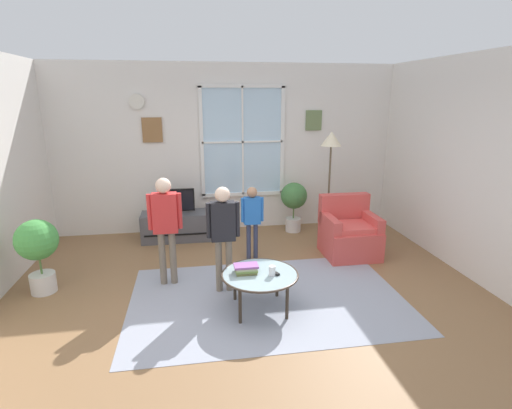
{
  "coord_description": "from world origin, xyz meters",
  "views": [
    {
      "loc": [
        -0.6,
        -4.08,
        2.31
      ],
      "look_at": [
        0.19,
        0.8,
        0.93
      ],
      "focal_mm": 27.54,
      "sensor_mm": 36.0,
      "label": 1
    }
  ],
  "objects_px": {
    "remote_near_books": "(275,273)",
    "person_black_shirt": "(223,227)",
    "cup": "(272,271)",
    "potted_plant_by_window": "(294,200)",
    "armchair": "(349,234)",
    "person_red_shirt": "(165,219)",
    "person_blue_shirt": "(252,215)",
    "floor_lamp": "(331,150)",
    "coffee_table": "(260,276)",
    "tv_stand": "(178,226)",
    "television": "(177,200)",
    "potted_plant_corner": "(38,247)",
    "book_stack": "(246,269)"
  },
  "relations": [
    {
      "from": "tv_stand",
      "to": "potted_plant_corner",
      "type": "bearing_deg",
      "value": -134.71
    },
    {
      "from": "armchair",
      "to": "coffee_table",
      "type": "height_order",
      "value": "armchair"
    },
    {
      "from": "tv_stand",
      "to": "person_red_shirt",
      "type": "distance_m",
      "value": 1.71
    },
    {
      "from": "person_black_shirt",
      "to": "armchair",
      "type": "bearing_deg",
      "value": 23.55
    },
    {
      "from": "armchair",
      "to": "remote_near_books",
      "type": "bearing_deg",
      "value": -136.12
    },
    {
      "from": "tv_stand",
      "to": "person_black_shirt",
      "type": "distance_m",
      "value": 2.07
    },
    {
      "from": "book_stack",
      "to": "potted_plant_corner",
      "type": "relative_size",
      "value": 0.29
    },
    {
      "from": "cup",
      "to": "potted_plant_by_window",
      "type": "height_order",
      "value": "potted_plant_by_window"
    },
    {
      "from": "armchair",
      "to": "floor_lamp",
      "type": "bearing_deg",
      "value": 100.45
    },
    {
      "from": "television",
      "to": "person_black_shirt",
      "type": "relative_size",
      "value": 0.44
    },
    {
      "from": "coffee_table",
      "to": "potted_plant_by_window",
      "type": "bearing_deg",
      "value": 67.61
    },
    {
      "from": "person_red_shirt",
      "to": "person_blue_shirt",
      "type": "bearing_deg",
      "value": 27.04
    },
    {
      "from": "potted_plant_corner",
      "to": "coffee_table",
      "type": "bearing_deg",
      "value": -17.86
    },
    {
      "from": "armchair",
      "to": "cup",
      "type": "distance_m",
      "value": 2.02
    },
    {
      "from": "floor_lamp",
      "to": "television",
      "type": "bearing_deg",
      "value": 170.19
    },
    {
      "from": "television",
      "to": "potted_plant_by_window",
      "type": "height_order",
      "value": "potted_plant_by_window"
    },
    {
      "from": "coffee_table",
      "to": "floor_lamp",
      "type": "xyz_separation_m",
      "value": [
        1.46,
        1.97,
        1.08
      ]
    },
    {
      "from": "potted_plant_by_window",
      "to": "remote_near_books",
      "type": "bearing_deg",
      "value": -108.99
    },
    {
      "from": "person_blue_shirt",
      "to": "person_red_shirt",
      "type": "bearing_deg",
      "value": -152.96
    },
    {
      "from": "cup",
      "to": "potted_plant_corner",
      "type": "xyz_separation_m",
      "value": [
        -2.64,
        0.87,
        0.1
      ]
    },
    {
      "from": "person_red_shirt",
      "to": "potted_plant_corner",
      "type": "relative_size",
      "value": 1.49
    },
    {
      "from": "tv_stand",
      "to": "coffee_table",
      "type": "height_order",
      "value": "tv_stand"
    },
    {
      "from": "armchair",
      "to": "person_black_shirt",
      "type": "distance_m",
      "value": 2.16
    },
    {
      "from": "armchair",
      "to": "person_black_shirt",
      "type": "bearing_deg",
      "value": -156.45
    },
    {
      "from": "floor_lamp",
      "to": "remote_near_books",
      "type": "bearing_deg",
      "value": -123.06
    },
    {
      "from": "remote_near_books",
      "to": "person_red_shirt",
      "type": "bearing_deg",
      "value": 145.38
    },
    {
      "from": "person_red_shirt",
      "to": "armchair",
      "type": "bearing_deg",
      "value": 11.67
    },
    {
      "from": "coffee_table",
      "to": "floor_lamp",
      "type": "height_order",
      "value": "floor_lamp"
    },
    {
      "from": "person_blue_shirt",
      "to": "person_red_shirt",
      "type": "height_order",
      "value": "person_red_shirt"
    },
    {
      "from": "armchair",
      "to": "person_blue_shirt",
      "type": "xyz_separation_m",
      "value": [
        -1.45,
        0.05,
        0.35
      ]
    },
    {
      "from": "television",
      "to": "person_blue_shirt",
      "type": "bearing_deg",
      "value": -42.66
    },
    {
      "from": "floor_lamp",
      "to": "potted_plant_by_window",
      "type": "bearing_deg",
      "value": 130.12
    },
    {
      "from": "potted_plant_corner",
      "to": "remote_near_books",
      "type": "bearing_deg",
      "value": -17.31
    },
    {
      "from": "potted_plant_corner",
      "to": "floor_lamp",
      "type": "distance_m",
      "value": 4.24
    },
    {
      "from": "coffee_table",
      "to": "person_black_shirt",
      "type": "bearing_deg",
      "value": 125.25
    },
    {
      "from": "armchair",
      "to": "remote_near_books",
      "type": "height_order",
      "value": "armchair"
    },
    {
      "from": "armchair",
      "to": "floor_lamp",
      "type": "relative_size",
      "value": 0.49
    },
    {
      "from": "cup",
      "to": "television",
      "type": "bearing_deg",
      "value": 113.76
    },
    {
      "from": "cup",
      "to": "person_black_shirt",
      "type": "bearing_deg",
      "value": 130.37
    },
    {
      "from": "person_red_shirt",
      "to": "floor_lamp",
      "type": "relative_size",
      "value": 0.77
    },
    {
      "from": "armchair",
      "to": "person_red_shirt",
      "type": "xyz_separation_m",
      "value": [
        -2.61,
        -0.54,
        0.53
      ]
    },
    {
      "from": "remote_near_books",
      "to": "person_blue_shirt",
      "type": "bearing_deg",
      "value": 91.31
    },
    {
      "from": "tv_stand",
      "to": "armchair",
      "type": "height_order",
      "value": "armchair"
    },
    {
      "from": "potted_plant_by_window",
      "to": "person_blue_shirt",
      "type": "bearing_deg",
      "value": -129.26
    },
    {
      "from": "coffee_table",
      "to": "potted_plant_by_window",
      "type": "distance_m",
      "value": 2.69
    },
    {
      "from": "person_black_shirt",
      "to": "person_red_shirt",
      "type": "xyz_separation_m",
      "value": [
        -0.68,
        0.3,
        0.04
      ]
    },
    {
      "from": "remote_near_books",
      "to": "person_black_shirt",
      "type": "xyz_separation_m",
      "value": [
        -0.51,
        0.52,
        0.37
      ]
    },
    {
      "from": "tv_stand",
      "to": "cup",
      "type": "relative_size",
      "value": 10.74
    },
    {
      "from": "armchair",
      "to": "person_red_shirt",
      "type": "distance_m",
      "value": 2.71
    },
    {
      "from": "cup",
      "to": "person_blue_shirt",
      "type": "bearing_deg",
      "value": 89.83
    }
  ]
}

